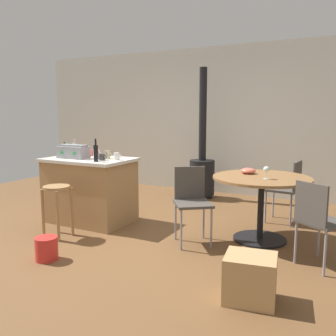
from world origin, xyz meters
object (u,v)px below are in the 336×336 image
at_px(cup_0, 108,155).
at_px(cup_4, 90,153).
at_px(dining_table, 261,191).
at_px(folding_chair_left, 192,198).
at_px(plastic_bucket, 47,249).
at_px(toolbox, 73,152).
at_px(folding_chair_near, 318,218).
at_px(serving_bowl, 248,171).
at_px(cardboard_box, 250,278).
at_px(cup_3, 117,156).
at_px(wood_stove, 202,168).
at_px(bottle_1, 65,151).
at_px(bottle_0, 74,149).
at_px(cup_2, 102,157).
at_px(cup_1, 97,154).
at_px(kitchen_island, 90,190).
at_px(wine_glass, 267,170).
at_px(bottle_2, 96,152).
at_px(bottle_3, 96,153).
at_px(folding_chair_far, 288,186).

distance_m(cup_0, cup_4, 0.46).
xyz_separation_m(dining_table, folding_chair_left, (-0.69, -0.43, -0.07)).
height_order(folding_chair_left, plastic_bucket, folding_chair_left).
bearing_deg(plastic_bucket, toolbox, 119.65).
relative_size(folding_chair_near, toolbox, 1.98).
xyz_separation_m(serving_bowl, cardboard_box, (0.48, -1.60, -0.61)).
relative_size(cup_3, serving_bowl, 0.60).
distance_m(wood_stove, bottle_1, 2.43).
xyz_separation_m(bottle_0, cup_2, (0.77, -0.34, -0.05)).
height_order(cup_1, cardboard_box, cup_1).
bearing_deg(cardboard_box, cup_4, 153.31).
bearing_deg(folding_chair_left, wood_stove, 109.52).
relative_size(kitchen_island, wine_glass, 8.24).
bearing_deg(bottle_2, wood_stove, 72.26).
height_order(bottle_3, cup_4, bottle_3).
height_order(kitchen_island, plastic_bucket, kitchen_island).
height_order(dining_table, bottle_2, bottle_2).
bearing_deg(folding_chair_near, folding_chair_far, 110.59).
height_order(dining_table, toolbox, toolbox).
relative_size(dining_table, wood_stove, 0.50).
xyz_separation_m(wood_stove, plastic_bucket, (-0.32, -3.35, -0.42)).
xyz_separation_m(cup_1, serving_bowl, (2.01, 0.38, -0.14)).
bearing_deg(folding_chair_left, bottle_0, 170.21).
distance_m(bottle_0, bottle_2, 0.68).
xyz_separation_m(bottle_1, serving_bowl, (2.56, 0.41, -0.16)).
xyz_separation_m(folding_chair_left, wood_stove, (-0.77, 2.17, 0.02)).
xyz_separation_m(kitchen_island, dining_table, (2.28, 0.32, 0.14)).
relative_size(folding_chair_far, bottle_0, 3.75).
bearing_deg(cup_1, bottle_0, 162.85).
xyz_separation_m(folding_chair_near, bottle_2, (-2.81, 0.18, 0.48)).
bearing_deg(cup_1, wood_stove, 69.50).
bearing_deg(folding_chair_left, plastic_bucket, -132.79).
bearing_deg(cup_4, cup_1, -33.18).
distance_m(wine_glass, serving_bowl, 0.39).
bearing_deg(toolbox, serving_bowl, 13.75).
bearing_deg(cup_0, dining_table, 7.06).
relative_size(kitchen_island, wood_stove, 0.52).
bearing_deg(plastic_bucket, wood_stove, 84.50).
bearing_deg(wood_stove, serving_bowl, -51.73).
xyz_separation_m(dining_table, wood_stove, (-1.46, 1.74, -0.05)).
bearing_deg(cup_1, bottle_1, -177.38).
height_order(cup_2, cardboard_box, cup_2).
distance_m(bottle_2, cup_4, 0.41).
distance_m(folding_chair_near, folding_chair_left, 1.37).
height_order(bottle_2, bottle_3, bottle_3).
distance_m(folding_chair_far, toolbox, 2.95).
distance_m(cup_4, plastic_bucket, 1.85).
relative_size(bottle_1, bottle_3, 0.68).
bearing_deg(dining_table, cardboard_box, -79.20).
relative_size(cup_1, serving_bowl, 0.68).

